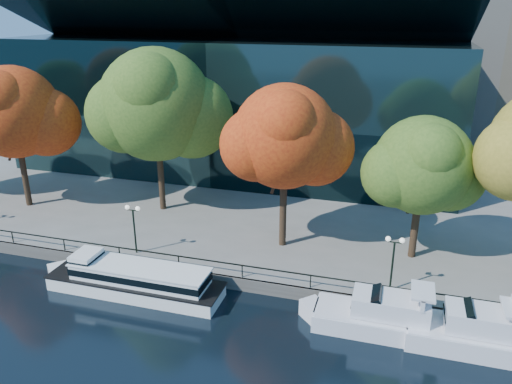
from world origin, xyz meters
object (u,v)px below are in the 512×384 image
(cruiser_far, at_px, (481,334))
(tree_4, at_px, (424,168))
(tree_1, at_px, (15,114))
(tree_3, at_px, (286,139))
(tour_boat, at_px, (131,278))
(lamp_1, at_px, (133,218))
(tree_2, at_px, (158,107))
(lamp_2, at_px, (394,251))
(cruiser_near, at_px, (390,318))

(cruiser_far, distance_m, tree_4, 12.35)
(tree_1, xyz_separation_m, tree_3, (25.98, -1.39, -0.08))
(tour_boat, relative_size, lamp_1, 3.51)
(tree_2, bearing_deg, tree_1, -167.74)
(tree_3, height_order, lamp_2, tree_3)
(cruiser_near, bearing_deg, lamp_2, 92.93)
(lamp_2, bearing_deg, tree_4, 74.01)
(tree_3, relative_size, tree_4, 1.18)
(cruiser_far, xyz_separation_m, tree_2, (-26.91, 12.64, 9.76))
(tree_3, bearing_deg, tree_2, 161.71)
(tour_boat, height_order, cruiser_far, cruiser_far)
(cruiser_far, distance_m, lamp_2, 7.20)
(tour_boat, bearing_deg, tree_3, 42.59)
(tree_1, xyz_separation_m, lamp_1, (15.01, -6.03, -6.04))
(cruiser_near, relative_size, tree_4, 1.04)
(lamp_1, distance_m, lamp_2, 19.60)
(cruiser_near, distance_m, tree_1, 37.16)
(tree_2, height_order, tree_4, tree_2)
(tour_boat, height_order, cruiser_near, cruiser_near)
(cruiser_far, xyz_separation_m, lamp_1, (-25.03, 3.75, 2.87))
(tree_4, relative_size, lamp_2, 2.76)
(tree_3, relative_size, lamp_2, 3.26)
(cruiser_far, height_order, lamp_2, lamp_2)
(tree_3, distance_m, lamp_1, 13.32)
(cruiser_far, relative_size, tree_1, 0.79)
(cruiser_far, height_order, tree_1, tree_1)
(tree_1, bearing_deg, lamp_2, -9.89)
(tree_1, xyz_separation_m, tree_4, (36.19, -0.52, -1.71))
(tree_2, xyz_separation_m, lamp_2, (21.48, -8.89, -6.88))
(tour_boat, height_order, tree_2, tree_2)
(tree_1, bearing_deg, cruiser_far, -13.73)
(tour_boat, bearing_deg, lamp_1, 113.39)
(cruiser_near, bearing_deg, tour_boat, -178.69)
(cruiser_near, distance_m, tree_3, 14.92)
(tour_boat, xyz_separation_m, tree_3, (9.29, 8.54, 8.80))
(tree_2, distance_m, lamp_1, 11.40)
(cruiser_far, relative_size, tree_2, 0.70)
(tree_1, bearing_deg, tour_boat, -30.75)
(tour_boat, relative_size, cruiser_near, 1.22)
(tree_2, bearing_deg, lamp_1, -78.06)
(tour_boat, bearing_deg, tree_4, 25.77)
(cruiser_near, xyz_separation_m, tree_1, (-34.78, 9.52, 8.98))
(cruiser_near, distance_m, lamp_1, 20.29)
(tour_boat, relative_size, cruiser_far, 1.33)
(tour_boat, distance_m, tree_4, 22.80)
(tour_boat, xyz_separation_m, tree_2, (-3.57, 12.79, 9.72))
(lamp_2, bearing_deg, lamp_1, 180.00)
(tree_4, distance_m, lamp_1, 22.31)
(tree_4, relative_size, lamp_1, 2.76)
(tour_boat, height_order, lamp_2, lamp_2)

